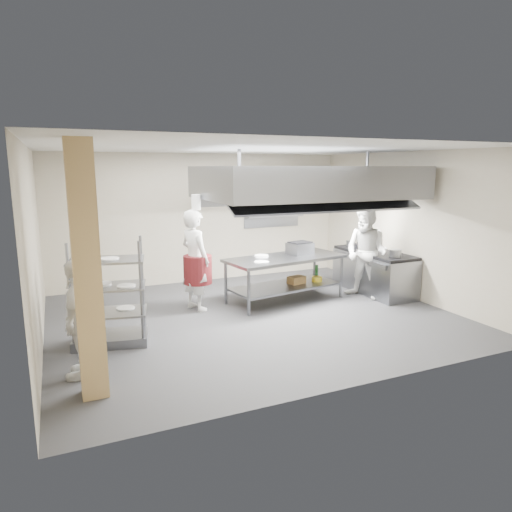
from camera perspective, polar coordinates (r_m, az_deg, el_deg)
name	(u,v)px	position (r m, az deg, el deg)	size (l,w,h in m)	color
floor	(254,316)	(8.41, -0.31, -7.56)	(7.00, 7.00, 0.00)	#2D2D2F
ceiling	(253,148)	(7.98, -0.34, 13.33)	(7.00, 7.00, 0.00)	silver
wall_back	(203,218)	(10.85, -6.69, 4.71)	(7.00, 7.00, 0.00)	tan
wall_left	(34,249)	(7.41, -25.99, 0.74)	(6.00, 6.00, 0.00)	tan
wall_right	(408,225)	(9.97, 18.48, 3.66)	(6.00, 6.00, 0.00)	tan
column	(87,273)	(5.54, -20.38, -1.96)	(0.30, 0.30, 3.00)	tan
exhaust_hood	(307,182)	(8.92, 6.40, 9.16)	(4.00, 2.50, 0.60)	gray
hood_strip_a	(265,200)	(8.52, 1.07, 6.99)	(1.60, 0.12, 0.04)	white
hood_strip_b	(346,198)	(9.42, 11.13, 7.17)	(1.60, 0.12, 0.04)	white
wall_shelf	(274,216)	(11.37, 2.28, 5.06)	(1.50, 0.28, 0.04)	gray
island	(285,279)	(9.29, 3.65, -2.85)	(2.44, 1.02, 0.91)	slate
island_worktop	(285,258)	(9.20, 3.68, -0.28)	(2.44, 1.02, 0.06)	gray
island_undershelf	(285,286)	(9.33, 3.64, -3.77)	(2.24, 0.91, 0.04)	slate
pass_rack	(108,292)	(7.28, -17.96, -4.36)	(1.09, 0.63, 1.63)	slate
cooking_range	(374,273)	(10.26, 14.51, -2.06)	(0.80, 2.00, 0.84)	gray
range_top	(375,253)	(10.17, 14.63, 0.41)	(0.78, 1.96, 0.06)	black
chef_head	(195,260)	(8.66, -7.63, -0.53)	(0.70, 0.46, 1.92)	silver
chef_line	(366,253)	(9.61, 13.63, 0.39)	(0.93, 0.73, 1.92)	silver
chef_plating	(79,319)	(6.30, -21.22, -7.32)	(0.91, 0.38, 1.55)	silver
griddle	(300,248)	(9.48, 5.51, 0.94)	(0.48, 0.37, 0.24)	slate
wicker_basket	(296,280)	(9.47, 5.08, -2.99)	(0.34, 0.23, 0.15)	olive
stockpot	(371,249)	(9.93, 14.16, 0.90)	(0.26, 0.26, 0.18)	gray
plate_stack	(110,311)	(7.36, -17.83, -6.54)	(0.28, 0.28, 0.05)	white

